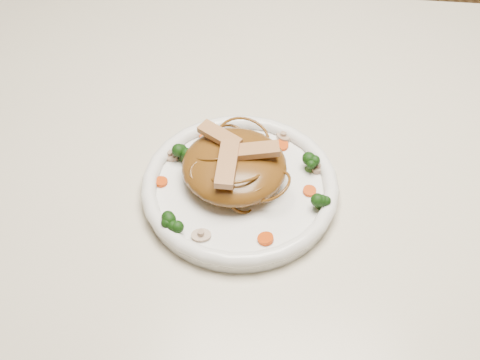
# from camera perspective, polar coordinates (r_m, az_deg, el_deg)

# --- Properties ---
(table) EXTENTS (1.20, 0.80, 0.75)m
(table) POSITION_cam_1_polar(r_m,az_deg,el_deg) (1.02, 5.19, -1.60)
(table) COLOR beige
(table) RESTS_ON ground
(plate) EXTENTS (0.31, 0.31, 0.02)m
(plate) POSITION_cam_1_polar(r_m,az_deg,el_deg) (0.89, -0.00, -0.95)
(plate) COLOR white
(plate) RESTS_ON table
(noodle_mound) EXTENTS (0.17, 0.17, 0.04)m
(noodle_mound) POSITION_cam_1_polar(r_m,az_deg,el_deg) (0.88, -0.49, 1.20)
(noodle_mound) COLOR brown
(noodle_mound) RESTS_ON plate
(chicken_a) EXTENTS (0.07, 0.03, 0.01)m
(chicken_a) POSITION_cam_1_polar(r_m,az_deg,el_deg) (0.86, 1.15, 2.50)
(chicken_a) COLOR tan
(chicken_a) RESTS_ON noodle_mound
(chicken_b) EXTENTS (0.06, 0.05, 0.01)m
(chicken_b) POSITION_cam_1_polar(r_m,az_deg,el_deg) (0.88, -1.72, 3.78)
(chicken_b) COLOR tan
(chicken_b) RESTS_ON noodle_mound
(chicken_c) EXTENTS (0.02, 0.07, 0.01)m
(chicken_c) POSITION_cam_1_polar(r_m,az_deg,el_deg) (0.84, -1.09, 1.39)
(chicken_c) COLOR tan
(chicken_c) RESTS_ON noodle_mound
(broccoli_0) EXTENTS (0.03, 0.03, 0.03)m
(broccoli_0) POSITION_cam_1_polar(r_m,az_deg,el_deg) (0.90, 5.98, 1.56)
(broccoli_0) COLOR black
(broccoli_0) RESTS_ON plate
(broccoli_1) EXTENTS (0.03, 0.03, 0.03)m
(broccoli_1) POSITION_cam_1_polar(r_m,az_deg,el_deg) (0.91, -4.88, 2.46)
(broccoli_1) COLOR black
(broccoli_1) RESTS_ON plate
(broccoli_2) EXTENTS (0.02, 0.02, 0.03)m
(broccoli_2) POSITION_cam_1_polar(r_m,az_deg,el_deg) (0.83, -5.74, -3.68)
(broccoli_2) COLOR black
(broccoli_2) RESTS_ON plate
(broccoli_3) EXTENTS (0.03, 0.03, 0.03)m
(broccoli_3) POSITION_cam_1_polar(r_m,az_deg,el_deg) (0.86, 6.89, -1.63)
(broccoli_3) COLOR black
(broccoli_3) RESTS_ON plate
(carrot_0) EXTENTS (0.02, 0.02, 0.00)m
(carrot_0) POSITION_cam_1_polar(r_m,az_deg,el_deg) (0.93, 3.53, 2.93)
(carrot_0) COLOR #B54106
(carrot_0) RESTS_ON plate
(carrot_1) EXTENTS (0.02, 0.02, 0.00)m
(carrot_1) POSITION_cam_1_polar(r_m,az_deg,el_deg) (0.89, -6.67, -0.16)
(carrot_1) COLOR #B54106
(carrot_1) RESTS_ON plate
(carrot_2) EXTENTS (0.02, 0.02, 0.00)m
(carrot_2) POSITION_cam_1_polar(r_m,az_deg,el_deg) (0.88, 5.89, -0.93)
(carrot_2) COLOR #B54106
(carrot_2) RESTS_ON plate
(carrot_3) EXTENTS (0.03, 0.03, 0.00)m
(carrot_3) POSITION_cam_1_polar(r_m,az_deg,el_deg) (0.94, -2.74, 3.68)
(carrot_3) COLOR #B54106
(carrot_3) RESTS_ON plate
(carrot_4) EXTENTS (0.03, 0.03, 0.00)m
(carrot_4) POSITION_cam_1_polar(r_m,az_deg,el_deg) (0.83, 2.17, -4.97)
(carrot_4) COLOR #B54106
(carrot_4) RESTS_ON plate
(mushroom_0) EXTENTS (0.03, 0.03, 0.01)m
(mushroom_0) POSITION_cam_1_polar(r_m,az_deg,el_deg) (0.83, -3.30, -4.70)
(mushroom_0) COLOR tan
(mushroom_0) RESTS_ON plate
(mushroom_1) EXTENTS (0.03, 0.03, 0.01)m
(mushroom_1) POSITION_cam_1_polar(r_m,az_deg,el_deg) (0.91, 6.66, 0.97)
(mushroom_1) COLOR tan
(mushroom_1) RESTS_ON plate
(mushroom_2) EXTENTS (0.03, 0.03, 0.01)m
(mushroom_2) POSITION_cam_1_polar(r_m,az_deg,el_deg) (0.92, -5.93, 2.05)
(mushroom_2) COLOR tan
(mushroom_2) RESTS_ON plate
(mushroom_3) EXTENTS (0.03, 0.03, 0.01)m
(mushroom_3) POSITION_cam_1_polar(r_m,az_deg,el_deg) (0.94, 3.68, 3.67)
(mushroom_3) COLOR tan
(mushroom_3) RESTS_ON plate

